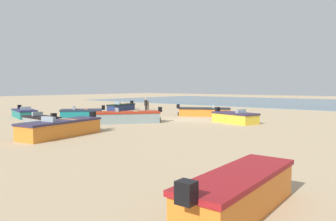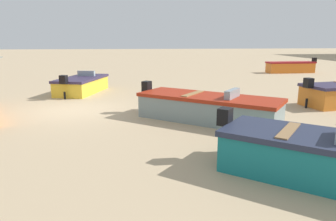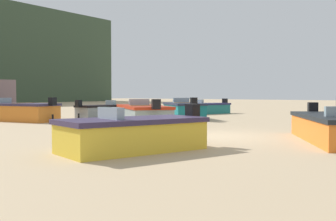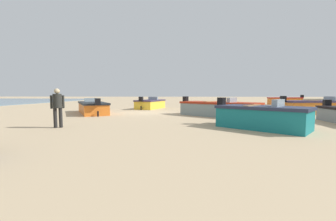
{
  "view_description": "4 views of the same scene",
  "coord_description": "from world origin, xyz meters",
  "px_view_note": "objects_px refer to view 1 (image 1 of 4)",
  "views": [
    {
      "loc": [
        -15.88,
        22.11,
        2.85
      ],
      "look_at": [
        -0.21,
        3.06,
        0.98
      ],
      "focal_mm": 33.98,
      "sensor_mm": 36.0,
      "label": 1
    },
    {
      "loc": [
        12.64,
        2.46,
        2.79
      ],
      "look_at": [
        2.56,
        3.58,
        0.47
      ],
      "focal_mm": 33.45,
      "sensor_mm": 36.0,
      "label": 2
    },
    {
      "loc": [
        -11.6,
        -6.92,
        1.42
      ],
      "look_at": [
        7.41,
        7.46,
        0.43
      ],
      "focal_mm": 42.8,
      "sensor_mm": 36.0,
      "label": 3
    },
    {
      "loc": [
        15.84,
        2.81,
        1.41
      ],
      "look_at": [
        6.94,
        2.17,
        0.71
      ],
      "focal_mm": 23.13,
      "sensor_mm": 36.0,
      "label": 4
    }
  ],
  "objects_px": {
    "boat_grey_1": "(41,121)",
    "boat_teal_5": "(24,113)",
    "boat_orange_3": "(239,192)",
    "mooring_post_near_water": "(148,105)",
    "beach_walker_foreground": "(146,104)",
    "boat_orange_4": "(61,128)",
    "boat_navy_6": "(121,107)",
    "boat_grey_0": "(128,117)",
    "boat_yellow_8": "(235,118)",
    "boat_orange_7": "(204,112)",
    "boat_teal_2": "(82,114)"
  },
  "relations": [
    {
      "from": "boat_orange_3",
      "to": "boat_navy_6",
      "type": "xyz_separation_m",
      "value": [
        24.93,
        -19.1,
        -0.07
      ]
    },
    {
      "from": "boat_grey_0",
      "to": "boat_yellow_8",
      "type": "distance_m",
      "value": 8.37
    },
    {
      "from": "boat_grey_1",
      "to": "boat_teal_5",
      "type": "bearing_deg",
      "value": 75.09
    },
    {
      "from": "mooring_post_near_water",
      "to": "beach_walker_foreground",
      "type": "bearing_deg",
      "value": 130.91
    },
    {
      "from": "boat_grey_0",
      "to": "boat_grey_1",
      "type": "height_order",
      "value": "boat_grey_0"
    },
    {
      "from": "boat_grey_0",
      "to": "boat_orange_7",
      "type": "relative_size",
      "value": 0.98
    },
    {
      "from": "boat_grey_1",
      "to": "boat_teal_2",
      "type": "distance_m",
      "value": 4.97
    },
    {
      "from": "beach_walker_foreground",
      "to": "boat_teal_5",
      "type": "bearing_deg",
      "value": 121.49
    },
    {
      "from": "mooring_post_near_water",
      "to": "beach_walker_foreground",
      "type": "xyz_separation_m",
      "value": [
        -3.29,
        3.8,
        0.41
      ]
    },
    {
      "from": "boat_yellow_8",
      "to": "mooring_post_near_water",
      "type": "relative_size",
      "value": 3.7
    },
    {
      "from": "boat_teal_2",
      "to": "boat_orange_4",
      "type": "bearing_deg",
      "value": 176.42
    },
    {
      "from": "boat_orange_3",
      "to": "boat_yellow_8",
      "type": "relative_size",
      "value": 1.07
    },
    {
      "from": "mooring_post_near_water",
      "to": "boat_orange_3",
      "type": "bearing_deg",
      "value": 136.78
    },
    {
      "from": "boat_orange_4",
      "to": "boat_orange_7",
      "type": "relative_size",
      "value": 1.06
    },
    {
      "from": "boat_orange_4",
      "to": "boat_teal_5",
      "type": "xyz_separation_m",
      "value": [
        12.42,
        -3.98,
        -0.09
      ]
    },
    {
      "from": "boat_orange_3",
      "to": "boat_orange_4",
      "type": "xyz_separation_m",
      "value": [
        12.95,
        -3.61,
        0.01
      ]
    },
    {
      "from": "boat_grey_0",
      "to": "mooring_post_near_water",
      "type": "xyz_separation_m",
      "value": [
        8.33,
        -11.17,
        0.08
      ]
    },
    {
      "from": "boat_navy_6",
      "to": "boat_grey_0",
      "type": "bearing_deg",
      "value": 128.42
    },
    {
      "from": "boat_teal_2",
      "to": "boat_navy_6",
      "type": "distance_m",
      "value": 10.75
    },
    {
      "from": "boat_grey_0",
      "to": "boat_orange_3",
      "type": "xyz_separation_m",
      "value": [
        -14.95,
        10.71,
        0.01
      ]
    },
    {
      "from": "boat_yellow_8",
      "to": "boat_navy_6",
      "type": "bearing_deg",
      "value": -84.82
    },
    {
      "from": "boat_orange_4",
      "to": "boat_navy_6",
      "type": "relative_size",
      "value": 1.2
    },
    {
      "from": "boat_orange_7",
      "to": "boat_orange_3",
      "type": "bearing_deg",
      "value": 4.56
    },
    {
      "from": "boat_orange_3",
      "to": "beach_walker_foreground",
      "type": "distance_m",
      "value": 26.96
    },
    {
      "from": "boat_orange_4",
      "to": "boat_grey_0",
      "type": "bearing_deg",
      "value": -84.17
    },
    {
      "from": "boat_grey_0",
      "to": "boat_orange_7",
      "type": "bearing_deg",
      "value": -62.16
    },
    {
      "from": "boat_orange_4",
      "to": "boat_navy_6",
      "type": "xyz_separation_m",
      "value": [
        11.99,
        -15.49,
        -0.07
      ]
    },
    {
      "from": "boat_orange_4",
      "to": "mooring_post_near_water",
      "type": "bearing_deg",
      "value": -70.42
    },
    {
      "from": "boat_teal_2",
      "to": "boat_orange_7",
      "type": "distance_m",
      "value": 11.46
    },
    {
      "from": "boat_orange_4",
      "to": "boat_yellow_8",
      "type": "bearing_deg",
      "value": -119.86
    },
    {
      "from": "boat_navy_6",
      "to": "beach_walker_foreground",
      "type": "distance_m",
      "value": 5.08
    },
    {
      "from": "boat_teal_5",
      "to": "mooring_post_near_water",
      "type": "distance_m",
      "value": 14.44
    },
    {
      "from": "boat_orange_4",
      "to": "boat_yellow_8",
      "type": "height_order",
      "value": "boat_orange_4"
    },
    {
      "from": "boat_navy_6",
      "to": "boat_orange_3",
      "type": "bearing_deg",
      "value": 131.01
    },
    {
      "from": "boat_orange_3",
      "to": "boat_teal_5",
      "type": "bearing_deg",
      "value": 161.4
    },
    {
      "from": "boat_orange_7",
      "to": "boat_yellow_8",
      "type": "xyz_separation_m",
      "value": [
        -5.02,
        3.43,
        0.02
      ]
    },
    {
      "from": "beach_walker_foreground",
      "to": "boat_yellow_8",
      "type": "bearing_deg",
      "value": -131.66
    },
    {
      "from": "boat_grey_0",
      "to": "boat_orange_4",
      "type": "distance_m",
      "value": 7.38
    },
    {
      "from": "boat_navy_6",
      "to": "boat_orange_7",
      "type": "bearing_deg",
      "value": 170.05
    },
    {
      "from": "boat_teal_5",
      "to": "mooring_post_near_water",
      "type": "height_order",
      "value": "mooring_post_near_water"
    },
    {
      "from": "boat_teal_5",
      "to": "boat_yellow_8",
      "type": "relative_size",
      "value": 1.03
    },
    {
      "from": "boat_grey_0",
      "to": "boat_teal_5",
      "type": "distance_m",
      "value": 10.88
    },
    {
      "from": "boat_grey_1",
      "to": "boat_orange_3",
      "type": "xyz_separation_m",
      "value": [
        -17.83,
        5.11,
        0.08
      ]
    },
    {
      "from": "boat_orange_3",
      "to": "boat_teal_5",
      "type": "distance_m",
      "value": 26.48
    },
    {
      "from": "boat_orange_3",
      "to": "boat_teal_2",
      "type": "bearing_deg",
      "value": 151.67
    },
    {
      "from": "boat_orange_3",
      "to": "boat_teal_5",
      "type": "height_order",
      "value": "boat_orange_3"
    },
    {
      "from": "boat_teal_2",
      "to": "boat_yellow_8",
      "type": "relative_size",
      "value": 0.92
    },
    {
      "from": "boat_navy_6",
      "to": "beach_walker_foreground",
      "type": "relative_size",
      "value": 2.75
    },
    {
      "from": "boat_orange_3",
      "to": "boat_orange_7",
      "type": "bearing_deg",
      "value": 122.83
    },
    {
      "from": "mooring_post_near_water",
      "to": "beach_walker_foreground",
      "type": "relative_size",
      "value": 0.67
    }
  ]
}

